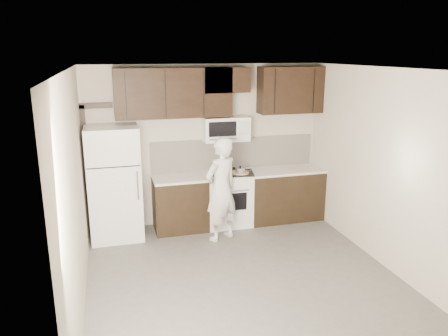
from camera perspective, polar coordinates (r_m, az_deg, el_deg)
name	(u,v)px	position (r m, az deg, el deg)	size (l,w,h in m)	color
floor	(245,281)	(5.89, 2.77, -14.49)	(4.50, 4.50, 0.00)	#565351
back_wall	(206,145)	(7.46, -2.43, 3.02)	(4.00, 4.00, 0.00)	#BCB3A0
ceiling	(248,69)	(5.13, 3.16, 12.78)	(4.50, 4.50, 0.00)	white
counter_run	(244,197)	(7.56, 2.64, -3.84)	(2.95, 0.64, 0.91)	black
stove	(227,199)	(7.48, 0.43, -4.01)	(0.76, 0.66, 0.94)	white
backsplash	(234,153)	(7.61, 1.28, 1.96)	(2.90, 0.02, 0.54)	silver
upper_cabinets	(220,90)	(7.20, -0.56, 10.11)	(3.48, 0.35, 0.78)	black
microwave	(225,129)	(7.29, 0.19, 5.16)	(0.76, 0.42, 0.40)	white
refrigerator	(115,183)	(7.05, -14.11, -1.93)	(0.80, 0.76, 1.80)	white
door_trim	(89,158)	(7.27, -17.26, 1.22)	(0.50, 0.08, 2.12)	black
saucepan	(240,171)	(7.24, 2.14, -0.41)	(0.28, 0.16, 0.16)	silver
baking_tray	(240,174)	(7.28, 2.10, -0.75)	(0.45, 0.34, 0.02)	black
pizza	(240,172)	(7.27, 2.10, -0.58)	(0.30, 0.30, 0.02)	beige
person	(221,189)	(6.78, -0.39, -2.80)	(0.60, 0.39, 1.65)	white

